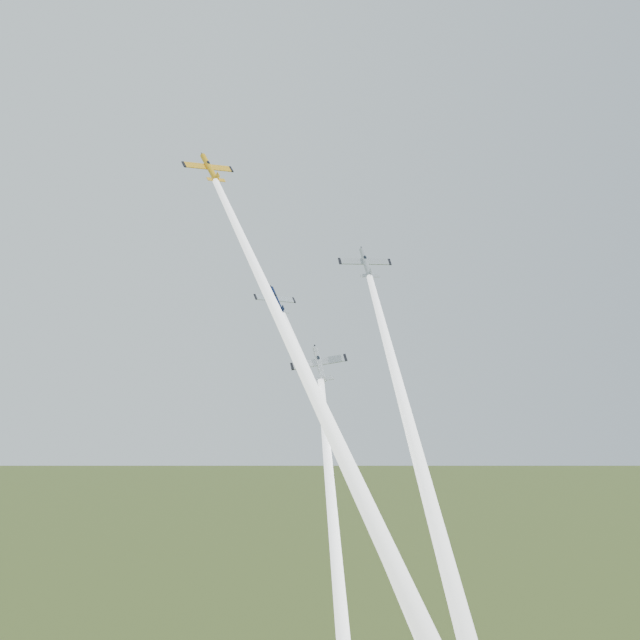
{
  "coord_description": "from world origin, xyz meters",
  "views": [
    {
      "loc": [
        -31.54,
        -115.95,
        80.42
      ],
      "look_at": [
        0.0,
        -6.0,
        92.0
      ],
      "focal_mm": 45.0,
      "sensor_mm": 36.0,
      "label": 1
    }
  ],
  "objects_px": {
    "plane_silver_right": "(366,263)",
    "plane_yellow": "(210,168)",
    "plane_navy": "(276,300)",
    "plane_silver_low": "(319,364)"
  },
  "relations": [
    {
      "from": "plane_silver_right",
      "to": "plane_yellow",
      "type": "bearing_deg",
      "value": 176.17
    },
    {
      "from": "plane_yellow",
      "to": "plane_navy",
      "type": "xyz_separation_m",
      "value": [
        10.42,
        -0.29,
        -19.84
      ]
    },
    {
      "from": "plane_silver_right",
      "to": "plane_silver_low",
      "type": "distance_m",
      "value": 18.6
    },
    {
      "from": "plane_silver_right",
      "to": "plane_silver_low",
      "type": "height_order",
      "value": "plane_silver_right"
    },
    {
      "from": "plane_navy",
      "to": "plane_silver_right",
      "type": "bearing_deg",
      "value": -27.7
    },
    {
      "from": "plane_navy",
      "to": "plane_silver_right",
      "type": "xyz_separation_m",
      "value": [
        13.41,
        -3.05,
        5.84
      ]
    },
    {
      "from": "plane_yellow",
      "to": "plane_navy",
      "type": "relative_size",
      "value": 1.19
    },
    {
      "from": "plane_navy",
      "to": "plane_silver_low",
      "type": "height_order",
      "value": "plane_navy"
    },
    {
      "from": "plane_silver_low",
      "to": "plane_navy",
      "type": "bearing_deg",
      "value": 132.96
    },
    {
      "from": "plane_silver_right",
      "to": "plane_navy",
      "type": "bearing_deg",
      "value": 171.33
    }
  ]
}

